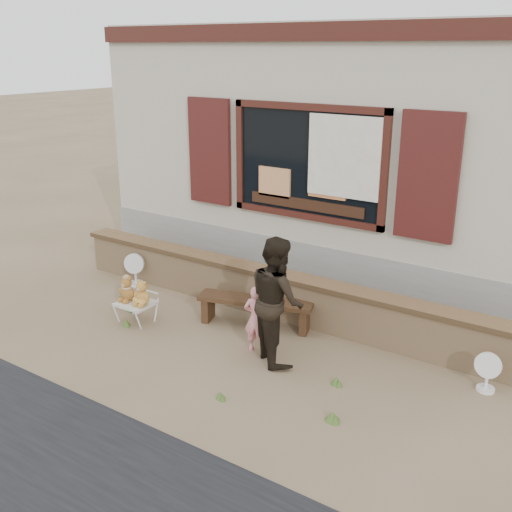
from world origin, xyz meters
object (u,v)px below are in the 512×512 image
Objects in this scene: bench at (255,306)px; folding_chair at (136,304)px; adult at (277,300)px; child at (256,319)px; teddy_bear_right at (142,292)px; teddy_bear_left at (127,288)px.

bench is 3.30× the size of folding_chair.
adult is at bearing -57.64° from bench.
child is 0.57× the size of adult.
child is 0.46m from adult.
adult is (2.04, 0.20, 0.31)m from teddy_bear_right.
teddy_bear_right reaches higher than bench.
child is at bearing -72.49° from bench.
bench is 0.74m from child.
teddy_bear_right is (0.14, 0.00, 0.21)m from folding_chair.
child is (1.74, 0.22, -0.03)m from teddy_bear_right.
teddy_bear_right is at bearing 0.00° from teddy_bear_left.
teddy_bear_left is 0.23× the size of adult.
teddy_bear_left is 2.03m from child.
folding_chair is 0.31× the size of adult.
bench is 4.45× the size of teddy_bear_right.
adult reaches higher than teddy_bear_right.
teddy_bear_right is at bearing -6.39° from child.
teddy_bear_left is 0.28m from teddy_bear_right.
child is at bearing 5.08° from folding_chair.
adult is (2.32, 0.21, 0.31)m from teddy_bear_left.
folding_chair is at bearing -6.79° from child.
teddy_bear_right is at bearing -165.75° from bench.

